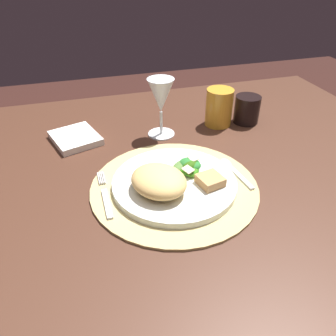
{
  "coord_description": "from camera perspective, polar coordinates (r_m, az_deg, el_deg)",
  "views": [
    {
      "loc": [
        -0.24,
        -0.59,
        1.2
      ],
      "look_at": [
        -0.07,
        0.01,
        0.78
      ],
      "focal_mm": 34.95,
      "sensor_mm": 36.0,
      "label": 1
    }
  ],
  "objects": [
    {
      "name": "dining_table",
      "position": [
        0.85,
        4.7,
        -7.72
      ],
      "size": [
        1.28,
        1.07,
        0.76
      ],
      "color": "#46281C",
      "rests_on": "ground"
    },
    {
      "name": "placemat",
      "position": [
        0.72,
        1.11,
        -3.25
      ],
      "size": [
        0.37,
        0.37,
        0.01
      ],
      "primitive_type": "cylinder",
      "color": "tan",
      "rests_on": "dining_table"
    },
    {
      "name": "dinner_plate",
      "position": [
        0.72,
        1.12,
        -2.6
      ],
      "size": [
        0.27,
        0.27,
        0.01
      ],
      "primitive_type": "cylinder",
      "color": "silver",
      "rests_on": "placemat"
    },
    {
      "name": "pasta_serving",
      "position": [
        0.67,
        -1.61,
        -2.25
      ],
      "size": [
        0.15,
        0.16,
        0.05
      ],
      "primitive_type": "ellipsoid",
      "rotation": [
        0.0,
        0.0,
        5.19
      ],
      "color": "#EABC6D",
      "rests_on": "dinner_plate"
    },
    {
      "name": "salad_greens",
      "position": [
        0.74,
        3.58,
        0.31
      ],
      "size": [
        0.08,
        0.09,
        0.03
      ],
      "color": "#2E5B11",
      "rests_on": "dinner_plate"
    },
    {
      "name": "bread_piece",
      "position": [
        0.7,
        7.16,
        -2.2
      ],
      "size": [
        0.06,
        0.06,
        0.02
      ],
      "primitive_type": "cube",
      "rotation": [
        0.0,
        0.0,
        1.8
      ],
      "color": "tan",
      "rests_on": "dinner_plate"
    },
    {
      "name": "fork",
      "position": [
        0.7,
        -10.88,
        -4.81
      ],
      "size": [
        0.01,
        0.16,
        0.0
      ],
      "color": "silver",
      "rests_on": "placemat"
    },
    {
      "name": "spoon",
      "position": [
        0.79,
        11.02,
        -0.05
      ],
      "size": [
        0.03,
        0.13,
        0.01
      ],
      "color": "silver",
      "rests_on": "placemat"
    },
    {
      "name": "napkin",
      "position": [
        0.93,
        -15.85,
        5.06
      ],
      "size": [
        0.15,
        0.16,
        0.02
      ],
      "primitive_type": "cube",
      "rotation": [
        0.0,
        0.0,
        0.31
      ],
      "color": "white",
      "rests_on": "dining_table"
    },
    {
      "name": "wine_glass",
      "position": [
        0.89,
        -1.25,
        12.13
      ],
      "size": [
        0.07,
        0.07,
        0.16
      ],
      "color": "silver",
      "rests_on": "dining_table"
    },
    {
      "name": "amber_tumbler",
      "position": [
        0.98,
        8.88,
        10.41
      ],
      "size": [
        0.08,
        0.08,
        0.11
      ],
      "primitive_type": "cylinder",
      "color": "gold",
      "rests_on": "dining_table"
    },
    {
      "name": "dark_tumbler",
      "position": [
        1.02,
        13.59,
        9.9
      ],
      "size": [
        0.08,
        0.08,
        0.08
      ],
      "primitive_type": "cylinder",
      "color": "black",
      "rests_on": "dining_table"
    }
  ]
}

